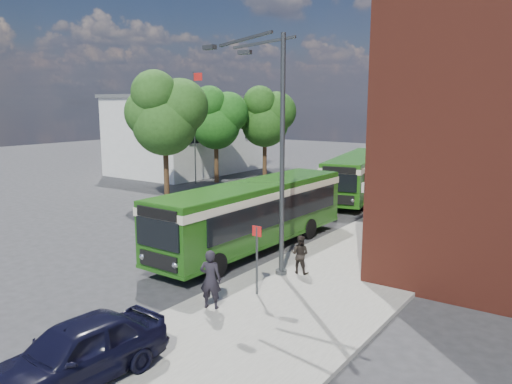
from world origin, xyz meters
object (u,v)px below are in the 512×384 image
Objects in this scene: street_lamp at (274,152)px; bus_rear at (359,172)px; bus_front at (254,210)px; parked_car at (76,352)px.

street_lamp reaches higher than bus_rear.
street_lamp is 0.76× the size of bus_front.
parked_car is at bearing -74.81° from bus_front.
bus_front reaches higher than parked_car.
parked_car is at bearing -87.09° from street_lamp.
parked_car is (3.14, -11.58, -0.93)m from bus_front.
bus_front and bus_rear have the same top height.
bus_rear is (-1.08, 14.14, -0.00)m from bus_front.
bus_rear is at bearing 103.48° from parked_car.
street_lamp reaches higher than bus_front.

